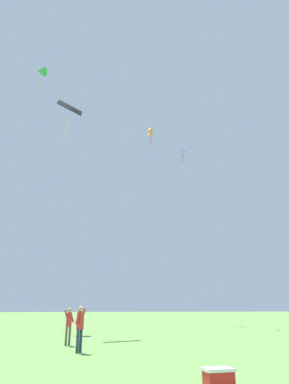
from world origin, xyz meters
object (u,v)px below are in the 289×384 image
(kite_green_small, at_px, (41,72))
(person_with_spool, at_px, (80,324))
(kite_purple_streamer, at_px, (187,163))
(person_far_back, at_px, (69,323))
(picnic_cooler, at_px, (219,380))
(kite_black_large, at_px, (69,115))
(kite_orange_box, at_px, (151,134))

(kite_green_small, bearing_deg, person_with_spool, -79.25)
(kite_purple_streamer, height_order, kite_green_small, kite_green_small)
(person_far_back, bearing_deg, person_with_spool, -85.31)
(kite_purple_streamer, xyz_separation_m, person_with_spool, (-13.05, -19.44, -16.53))
(person_far_back, relative_size, picnic_cooler, 2.70)
(kite_purple_streamer, bearing_deg, kite_black_large, -156.87)
(kite_purple_streamer, relative_size, person_with_spool, 11.72)
(kite_green_small, bearing_deg, kite_orange_box, 20.52)
(kite_black_large, distance_m, kite_green_small, 14.80)
(kite_green_small, distance_m, person_far_back, 34.74)
(kite_orange_box, xyz_separation_m, person_far_back, (-11.72, -25.79, -24.97))
(kite_orange_box, xyz_separation_m, person_with_spool, (-11.48, -28.72, -24.93))
(kite_green_small, bearing_deg, kite_black_large, -68.95)
(kite_green_small, distance_m, picnic_cooler, 42.20)
(kite_black_large, bearing_deg, kite_orange_box, 51.13)
(kite_orange_box, height_order, person_far_back, kite_orange_box)
(kite_purple_streamer, xyz_separation_m, person_far_back, (-13.29, -16.51, -16.57))
(picnic_cooler, bearing_deg, person_far_back, 103.16)
(kite_purple_streamer, bearing_deg, person_with_spool, -123.88)
(kite_purple_streamer, xyz_separation_m, kite_green_small, (-17.38, 3.37, 11.63))
(person_far_back, xyz_separation_m, picnic_cooler, (2.37, -10.15, -0.75))
(kite_orange_box, distance_m, picnic_cooler, 45.17)
(kite_black_large, height_order, person_far_back, kite_black_large)
(kite_purple_streamer, distance_m, person_far_back, 26.91)
(kite_purple_streamer, relative_size, kite_orange_box, 0.73)
(kite_orange_box, bearing_deg, person_far_back, -114.43)
(kite_green_small, height_order, person_with_spool, kite_green_small)
(person_far_back, bearing_deg, kite_black_large, 92.82)
(person_with_spool, height_order, picnic_cooler, person_with_spool)
(person_far_back, relative_size, person_with_spool, 0.96)
(kite_black_large, height_order, picnic_cooler, kite_black_large)
(kite_green_small, height_order, picnic_cooler, kite_green_small)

